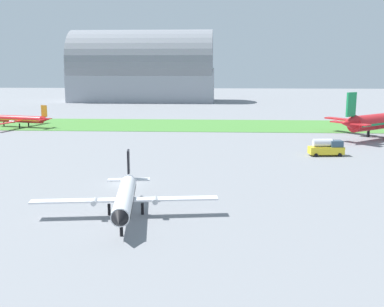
{
  "coord_description": "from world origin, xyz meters",
  "views": [
    {
      "loc": [
        13.42,
        -63.03,
        16.73
      ],
      "look_at": [
        9.35,
        8.55,
        3.0
      ],
      "focal_mm": 42.4,
      "sensor_mm": 36.0,
      "label": 1
    }
  ],
  "objects_px": {
    "airplane_foreground_turboprop": "(125,197)",
    "fuel_truck_near_gate": "(327,148)",
    "airplane_taxiing_turboprop": "(22,119)",
    "airplane_parked_jet_far": "(383,121)"
  },
  "relations": [
    {
      "from": "airplane_foreground_turboprop",
      "to": "fuel_truck_near_gate",
      "type": "bearing_deg",
      "value": 132.74
    },
    {
      "from": "airplane_foreground_turboprop",
      "to": "fuel_truck_near_gate",
      "type": "distance_m",
      "value": 48.97
    },
    {
      "from": "airplane_taxiing_turboprop",
      "to": "airplane_parked_jet_far",
      "type": "bearing_deg",
      "value": -174.33
    },
    {
      "from": "fuel_truck_near_gate",
      "to": "airplane_foreground_turboprop",
      "type": "bearing_deg",
      "value": -135.36
    },
    {
      "from": "airplane_foreground_turboprop",
      "to": "airplane_taxiing_turboprop",
      "type": "bearing_deg",
      "value": -156.87
    },
    {
      "from": "airplane_parked_jet_far",
      "to": "fuel_truck_near_gate",
      "type": "bearing_deg",
      "value": -167.66
    },
    {
      "from": "airplane_parked_jet_far",
      "to": "airplane_foreground_turboprop",
      "type": "xyz_separation_m",
      "value": [
        -49.38,
        -60.29,
        -1.76
      ]
    },
    {
      "from": "airplane_parked_jet_far",
      "to": "airplane_foreground_turboprop",
      "type": "height_order",
      "value": "airplane_parked_jet_far"
    },
    {
      "from": "airplane_parked_jet_far",
      "to": "airplane_taxiing_turboprop",
      "type": "xyz_separation_m",
      "value": [
        -93.78,
        14.29,
        -1.71
      ]
    },
    {
      "from": "airplane_foreground_turboprop",
      "to": "fuel_truck_near_gate",
      "type": "relative_size",
      "value": 3.14
    }
  ]
}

